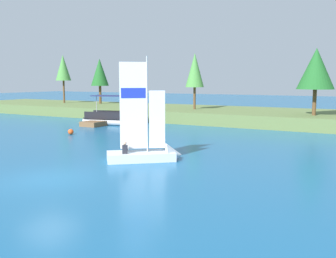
{
  "coord_description": "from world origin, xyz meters",
  "views": [
    {
      "loc": [
        12.65,
        -11.9,
        4.36
      ],
      "look_at": [
        0.72,
        9.7,
        1.2
      ],
      "focal_mm": 40.88,
      "sensor_mm": 36.0,
      "label": 1
    }
  ],
  "objects_px": {
    "shoreline_tree_centre": "(195,70)",
    "shoreline_tree_midright": "(316,69)",
    "wooden_dock": "(109,121)",
    "pontoon_boat": "(111,118)",
    "sailboat": "(153,152)",
    "channel_buoy": "(71,132)",
    "shoreline_tree_midleft": "(100,72)",
    "shoreline_tree_left": "(63,68)"
  },
  "relations": [
    {
      "from": "shoreline_tree_centre",
      "to": "shoreline_tree_midright",
      "type": "xyz_separation_m",
      "value": [
        12.63,
        -1.52,
        -0.04
      ]
    },
    {
      "from": "shoreline_tree_midright",
      "to": "wooden_dock",
      "type": "distance_m",
      "value": 20.25
    },
    {
      "from": "wooden_dock",
      "to": "pontoon_boat",
      "type": "relative_size",
      "value": 1.18
    },
    {
      "from": "wooden_dock",
      "to": "shoreline_tree_midright",
      "type": "bearing_deg",
      "value": 17.81
    },
    {
      "from": "shoreline_tree_midright",
      "to": "sailboat",
      "type": "distance_m",
      "value": 20.37
    },
    {
      "from": "wooden_dock",
      "to": "sailboat",
      "type": "xyz_separation_m",
      "value": [
        13.06,
        -12.96,
        0.2
      ]
    },
    {
      "from": "pontoon_boat",
      "to": "channel_buoy",
      "type": "bearing_deg",
      "value": -90.39
    },
    {
      "from": "shoreline_tree_centre",
      "to": "pontoon_boat",
      "type": "bearing_deg",
      "value": -123.82
    },
    {
      "from": "pontoon_boat",
      "to": "channel_buoy",
      "type": "relative_size",
      "value": 12.52
    },
    {
      "from": "shoreline_tree_midleft",
      "to": "sailboat",
      "type": "distance_m",
      "value": 32.79
    },
    {
      "from": "shoreline_tree_centre",
      "to": "channel_buoy",
      "type": "relative_size",
      "value": 13.46
    },
    {
      "from": "shoreline_tree_centre",
      "to": "channel_buoy",
      "type": "distance_m",
      "value": 16.53
    },
    {
      "from": "pontoon_boat",
      "to": "sailboat",
      "type": "bearing_deg",
      "value": -56.96
    },
    {
      "from": "shoreline_tree_left",
      "to": "sailboat",
      "type": "xyz_separation_m",
      "value": [
        27.96,
        -22.22,
        -5.59
      ]
    },
    {
      "from": "sailboat",
      "to": "channel_buoy",
      "type": "xyz_separation_m",
      "value": [
        -10.92,
        5.27,
        -0.2
      ]
    },
    {
      "from": "shoreline_tree_midleft",
      "to": "shoreline_tree_centre",
      "type": "distance_m",
      "value": 15.7
    },
    {
      "from": "pontoon_boat",
      "to": "shoreline_tree_left",
      "type": "bearing_deg",
      "value": 136.56
    },
    {
      "from": "pontoon_boat",
      "to": "shoreline_tree_midright",
      "type": "bearing_deg",
      "value": 8.12
    },
    {
      "from": "wooden_dock",
      "to": "pontoon_boat",
      "type": "distance_m",
      "value": 0.93
    },
    {
      "from": "shoreline_tree_centre",
      "to": "shoreline_tree_midleft",
      "type": "bearing_deg",
      "value": 169.4
    },
    {
      "from": "shoreline_tree_centre",
      "to": "pontoon_boat",
      "type": "xyz_separation_m",
      "value": [
        -5.32,
        -7.95,
        -4.74
      ]
    },
    {
      "from": "shoreline_tree_left",
      "to": "channel_buoy",
      "type": "xyz_separation_m",
      "value": [
        17.04,
        -16.96,
        -5.8
      ]
    },
    {
      "from": "shoreline_tree_left",
      "to": "wooden_dock",
      "type": "relative_size",
      "value": 0.99
    },
    {
      "from": "shoreline_tree_left",
      "to": "pontoon_boat",
      "type": "xyz_separation_m",
      "value": [
        15.6,
        -9.7,
        -5.37
      ]
    },
    {
      "from": "shoreline_tree_midright",
      "to": "channel_buoy",
      "type": "bearing_deg",
      "value": -140.35
    },
    {
      "from": "shoreline_tree_left",
      "to": "shoreline_tree_midleft",
      "type": "distance_m",
      "value": 5.65
    },
    {
      "from": "wooden_dock",
      "to": "channel_buoy",
      "type": "xyz_separation_m",
      "value": [
        2.13,
        -7.7,
        -0.0
      ]
    },
    {
      "from": "shoreline_tree_left",
      "to": "channel_buoy",
      "type": "height_order",
      "value": "shoreline_tree_left"
    },
    {
      "from": "wooden_dock",
      "to": "sailboat",
      "type": "height_order",
      "value": "sailboat"
    },
    {
      "from": "shoreline_tree_left",
      "to": "wooden_dock",
      "type": "distance_m",
      "value": 18.48
    },
    {
      "from": "shoreline_tree_midleft",
      "to": "pontoon_boat",
      "type": "height_order",
      "value": "shoreline_tree_midleft"
    },
    {
      "from": "shoreline_tree_centre",
      "to": "wooden_dock",
      "type": "relative_size",
      "value": 0.91
    },
    {
      "from": "shoreline_tree_left",
      "to": "shoreline_tree_midright",
      "type": "distance_m",
      "value": 33.72
    },
    {
      "from": "channel_buoy",
      "to": "wooden_dock",
      "type": "bearing_deg",
      "value": 105.5
    },
    {
      "from": "shoreline_tree_left",
      "to": "shoreline_tree_midright",
      "type": "relative_size",
      "value": 1.1
    },
    {
      "from": "shoreline_tree_midleft",
      "to": "shoreline_tree_midright",
      "type": "bearing_deg",
      "value": -8.93
    },
    {
      "from": "wooden_dock",
      "to": "channel_buoy",
      "type": "height_order",
      "value": "wooden_dock"
    },
    {
      "from": "wooden_dock",
      "to": "shoreline_tree_midleft",
      "type": "bearing_deg",
      "value": 132.13
    },
    {
      "from": "shoreline_tree_left",
      "to": "sailboat",
      "type": "height_order",
      "value": "shoreline_tree_left"
    },
    {
      "from": "wooden_dock",
      "to": "pontoon_boat",
      "type": "height_order",
      "value": "pontoon_boat"
    },
    {
      "from": "sailboat",
      "to": "pontoon_boat",
      "type": "xyz_separation_m",
      "value": [
        -12.36,
        12.53,
        0.23
      ]
    },
    {
      "from": "shoreline_tree_left",
      "to": "shoreline_tree_centre",
      "type": "distance_m",
      "value": 21.01
    }
  ]
}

